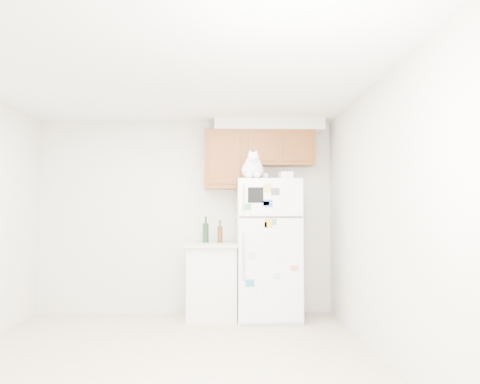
{
  "coord_description": "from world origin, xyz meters",
  "views": [
    {
      "loc": [
        0.5,
        -4.15,
        1.28
      ],
      "look_at": [
        0.69,
        1.55,
        1.55
      ],
      "focal_mm": 35.0,
      "sensor_mm": 36.0,
      "label": 1
    }
  ],
  "objects_px": {
    "refrigerator": "(268,249)",
    "storage_box_front": "(287,176)",
    "bottle_amber": "(220,231)",
    "base_counter": "(212,280)",
    "cat": "(253,168)",
    "bottle_green": "(206,229)",
    "storage_box_back": "(285,177)"
  },
  "relations": [
    {
      "from": "base_counter",
      "to": "bottle_green",
      "type": "xyz_separation_m",
      "value": [
        -0.09,
        0.15,
        0.62
      ]
    },
    {
      "from": "base_counter",
      "to": "bottle_green",
      "type": "distance_m",
      "value": 0.65
    },
    {
      "from": "storage_box_back",
      "to": "bottle_green",
      "type": "distance_m",
      "value": 1.21
    },
    {
      "from": "base_counter",
      "to": "cat",
      "type": "xyz_separation_m",
      "value": [
        0.49,
        -0.32,
        1.36
      ]
    },
    {
      "from": "base_counter",
      "to": "storage_box_front",
      "type": "height_order",
      "value": "storage_box_front"
    },
    {
      "from": "base_counter",
      "to": "storage_box_front",
      "type": "relative_size",
      "value": 6.13
    },
    {
      "from": "refrigerator",
      "to": "bottle_green",
      "type": "relative_size",
      "value": 5.13
    },
    {
      "from": "refrigerator",
      "to": "cat",
      "type": "bearing_deg",
      "value": -129.84
    },
    {
      "from": "storage_box_front",
      "to": "bottle_amber",
      "type": "xyz_separation_m",
      "value": [
        -0.8,
        0.33,
        -0.68
      ]
    },
    {
      "from": "refrigerator",
      "to": "storage_box_back",
      "type": "relative_size",
      "value": 9.44
    },
    {
      "from": "refrigerator",
      "to": "cat",
      "type": "distance_m",
      "value": 1.02
    },
    {
      "from": "bottle_amber",
      "to": "base_counter",
      "type": "bearing_deg",
      "value": -133.81
    },
    {
      "from": "base_counter",
      "to": "cat",
      "type": "height_order",
      "value": "cat"
    },
    {
      "from": "refrigerator",
      "to": "base_counter",
      "type": "distance_m",
      "value": 0.79
    },
    {
      "from": "bottle_amber",
      "to": "storage_box_back",
      "type": "bearing_deg",
      "value": -8.19
    },
    {
      "from": "cat",
      "to": "bottle_amber",
      "type": "distance_m",
      "value": 0.95
    },
    {
      "from": "refrigerator",
      "to": "cat",
      "type": "xyz_separation_m",
      "value": [
        -0.2,
        -0.24,
        0.97
      ]
    },
    {
      "from": "bottle_amber",
      "to": "bottle_green",
      "type": "bearing_deg",
      "value": 164.72
    },
    {
      "from": "refrigerator",
      "to": "storage_box_front",
      "type": "bearing_deg",
      "value": -36.38
    },
    {
      "from": "storage_box_back",
      "to": "bottle_green",
      "type": "bearing_deg",
      "value": 165.89
    },
    {
      "from": "refrigerator",
      "to": "bottle_amber",
      "type": "relative_size",
      "value": 6.03
    },
    {
      "from": "bottle_green",
      "to": "bottle_amber",
      "type": "distance_m",
      "value": 0.19
    },
    {
      "from": "storage_box_front",
      "to": "base_counter",
      "type": "bearing_deg",
      "value": 165.0
    },
    {
      "from": "bottle_green",
      "to": "bottle_amber",
      "type": "height_order",
      "value": "bottle_green"
    },
    {
      "from": "cat",
      "to": "bottle_amber",
      "type": "relative_size",
      "value": 1.67
    },
    {
      "from": "refrigerator",
      "to": "storage_box_front",
      "type": "height_order",
      "value": "storage_box_front"
    },
    {
      "from": "refrigerator",
      "to": "storage_box_front",
      "type": "relative_size",
      "value": 11.33
    },
    {
      "from": "cat",
      "to": "storage_box_back",
      "type": "bearing_deg",
      "value": 35.47
    },
    {
      "from": "bottle_green",
      "to": "bottle_amber",
      "type": "bearing_deg",
      "value": -15.28
    },
    {
      "from": "base_counter",
      "to": "storage_box_front",
      "type": "distance_m",
      "value": 1.58
    },
    {
      "from": "bottle_green",
      "to": "bottle_amber",
      "type": "relative_size",
      "value": 1.17
    },
    {
      "from": "storage_box_back",
      "to": "bottle_green",
      "type": "height_order",
      "value": "storage_box_back"
    }
  ]
}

